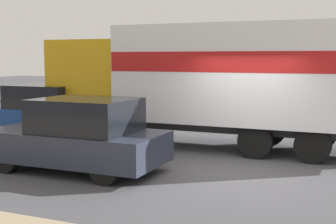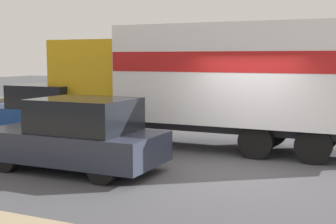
% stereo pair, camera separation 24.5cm
% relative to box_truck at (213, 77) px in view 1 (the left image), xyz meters
% --- Properties ---
extents(ground_plane, '(80.00, 80.00, 0.00)m').
position_rel_box_truck_xyz_m(ground_plane, '(1.24, -2.59, -1.90)').
color(ground_plane, '#47474C').
extents(stone_wall_backdrop, '(60.00, 0.35, 0.71)m').
position_rel_box_truck_xyz_m(stone_wall_backdrop, '(1.24, 3.30, -1.55)').
color(stone_wall_backdrop, gray).
rests_on(stone_wall_backdrop, ground_plane).
extents(box_truck, '(8.92, 2.38, 3.27)m').
position_rel_box_truck_xyz_m(box_truck, '(0.00, 0.00, 0.00)').
color(box_truck, gold).
rests_on(box_truck, ground_plane).
extents(car_hatchback, '(3.90, 1.77, 1.57)m').
position_rel_box_truck_xyz_m(car_hatchback, '(-1.82, -3.68, -1.14)').
color(car_hatchback, '#282D3D').
rests_on(car_hatchback, ground_plane).
extents(car_sedan_second, '(3.90, 1.86, 1.62)m').
position_rel_box_truck_xyz_m(car_sedan_second, '(-5.22, -0.59, -1.13)').
color(car_sedan_second, navy).
rests_on(car_sedan_second, ground_plane).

